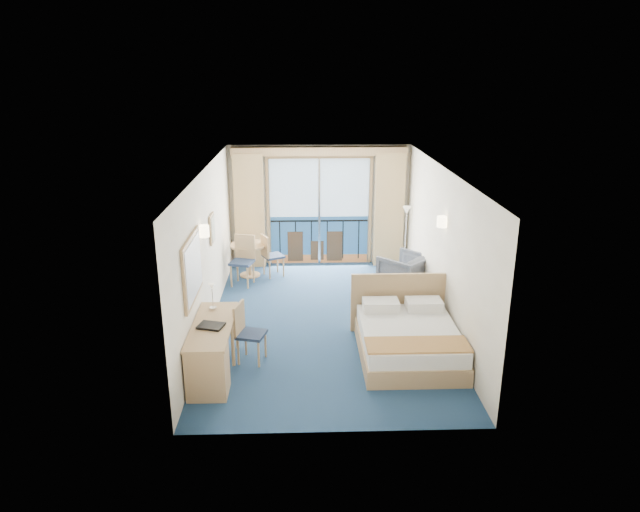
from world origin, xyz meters
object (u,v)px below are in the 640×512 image
(floor_lamp, at_px, (406,222))
(desk_chair, at_px, (246,329))
(armchair, at_px, (404,273))
(table_chair_b, at_px, (243,257))
(nightstand, at_px, (426,308))
(table_chair_a, at_px, (270,253))
(bed, at_px, (408,338))
(desk, at_px, (209,361))
(round_table, at_px, (249,252))

(floor_lamp, bearing_deg, desk_chair, -127.56)
(armchair, bearing_deg, floor_lamp, -143.97)
(table_chair_b, bearing_deg, armchair, 5.55)
(desk_chair, bearing_deg, floor_lamp, -22.42)
(nightstand, distance_m, table_chair_a, 3.78)
(bed, height_order, armchair, bed)
(bed, height_order, desk_chair, bed)
(table_chair_b, bearing_deg, desk_chair, -68.50)
(floor_lamp, height_order, table_chair_a, floor_lamp)
(table_chair_b, bearing_deg, desk, -75.89)
(floor_lamp, xyz_separation_m, round_table, (-3.41, -0.29, -0.55))
(bed, distance_m, desk, 3.07)
(bed, distance_m, desk_chair, 2.50)
(floor_lamp, distance_m, round_table, 3.47)
(floor_lamp, xyz_separation_m, table_chair_a, (-2.97, -0.34, -0.57))
(floor_lamp, relative_size, table_chair_a, 1.56)
(round_table, height_order, table_chair_a, table_chair_a)
(desk_chair, distance_m, round_table, 3.80)
(desk_chair, bearing_deg, armchair, -31.32)
(table_chair_a, bearing_deg, desk, 146.16)
(desk, xyz_separation_m, table_chair_a, (0.62, 4.55, 0.09))
(desk, relative_size, desk_chair, 1.79)
(nightstand, xyz_separation_m, desk_chair, (-3.03, -1.28, 0.26))
(nightstand, height_order, round_table, round_table)
(bed, relative_size, table_chair_a, 2.10)
(nightstand, xyz_separation_m, floor_lamp, (0.10, 2.80, 0.82))
(desk, height_order, table_chair_b, table_chair_b)
(bed, bearing_deg, desk, -163.08)
(bed, distance_m, table_chair_a, 4.33)
(nightstand, height_order, armchair, armchair)
(floor_lamp, distance_m, table_chair_b, 3.61)
(desk, bearing_deg, armchair, 46.81)
(round_table, height_order, table_chair_b, table_chair_b)
(armchair, xyz_separation_m, table_chair_a, (-2.73, 0.98, 0.13))
(desk, distance_m, desk_chair, 0.93)
(table_chair_a, relative_size, table_chair_b, 0.90)
(table_chair_a, bearing_deg, floor_lamp, -109.54)
(floor_lamp, height_order, table_chair_b, floor_lamp)
(floor_lamp, xyz_separation_m, desk_chair, (-3.14, -4.08, -0.57))
(table_chair_a, bearing_deg, desk_chair, 151.30)
(round_table, bearing_deg, armchair, -18.01)
(table_chair_b, bearing_deg, floor_lamp, 27.68)
(bed, xyz_separation_m, table_chair_a, (-2.32, 3.65, 0.23))
(bed, distance_m, nightstand, 1.31)
(nightstand, xyz_separation_m, desk, (-3.48, -2.09, 0.16))
(desk, height_order, table_chair_a, table_chair_a)
(armchair, distance_m, table_chair_b, 3.31)
(armchair, height_order, round_table, armchair)
(floor_lamp, bearing_deg, nightstand, -92.12)
(floor_lamp, relative_size, desk, 0.87)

